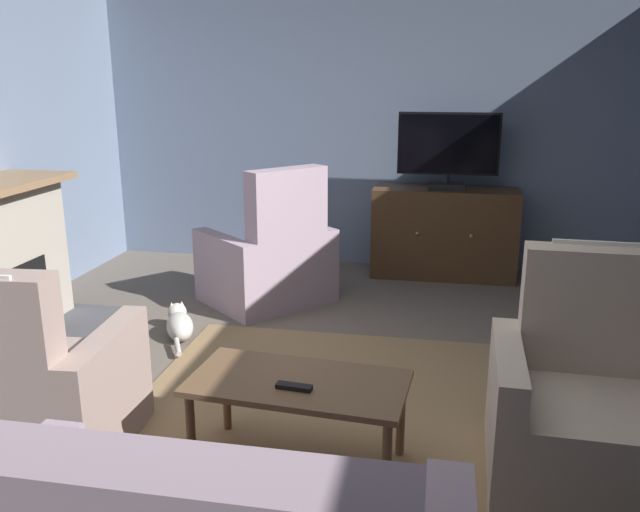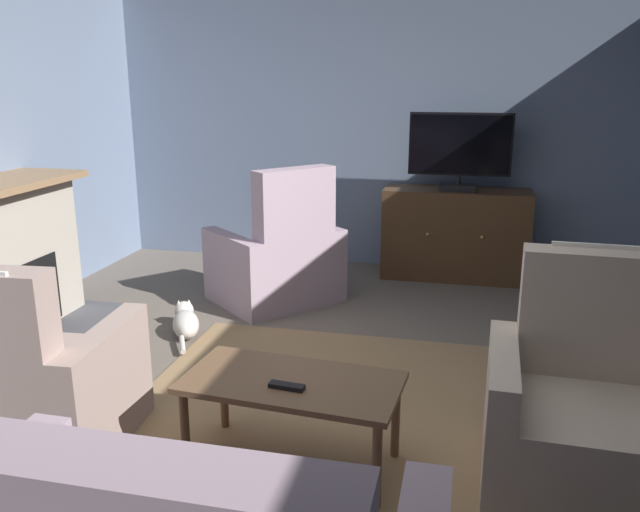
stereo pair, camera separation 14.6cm
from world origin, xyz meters
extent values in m
cube|color=#665B51|center=(0.00, 0.00, -0.02)|extent=(6.00, 6.89, 0.04)
cube|color=slate|center=(0.00, 3.20, 1.37)|extent=(6.00, 0.10, 2.74)
cube|color=#8E704C|center=(0.17, 0.10, 0.01)|extent=(2.39, 2.16, 0.01)
cube|color=#4C4C51|center=(-2.01, 0.52, 0.02)|extent=(0.50, 1.66, 0.04)
cube|color=black|center=(-2.25, 0.52, 0.32)|extent=(0.10, 0.82, 0.52)
cube|color=#352315|center=(0.74, 2.85, 0.03)|extent=(1.29, 0.41, 0.06)
cube|color=#4C331E|center=(0.74, 2.85, 0.43)|extent=(1.35, 0.47, 0.85)
sphere|color=tan|center=(0.49, 2.60, 0.47)|extent=(0.03, 0.03, 0.03)
sphere|color=tan|center=(0.98, 2.60, 0.47)|extent=(0.03, 0.03, 0.03)
cube|color=black|center=(0.74, 2.80, 0.88)|extent=(0.33, 0.20, 0.06)
cylinder|color=black|center=(0.74, 2.80, 0.95)|extent=(0.04, 0.04, 0.08)
cube|color=black|center=(0.74, 2.80, 1.27)|extent=(0.92, 0.05, 0.56)
cube|color=black|center=(0.74, 2.77, 1.27)|extent=(0.88, 0.01, 0.52)
cube|color=brown|center=(0.06, -0.51, 0.45)|extent=(1.08, 0.61, 0.03)
cylinder|color=brown|center=(0.55, -0.34, 0.22)|extent=(0.04, 0.04, 0.43)
cylinder|color=brown|center=(-0.39, -0.26, 0.22)|extent=(0.04, 0.04, 0.43)
cylinder|color=brown|center=(0.51, -0.76, 0.22)|extent=(0.04, 0.04, 0.43)
cylinder|color=brown|center=(-0.43, -0.68, 0.22)|extent=(0.04, 0.04, 0.43)
cube|color=black|center=(0.06, -0.60, 0.47)|extent=(0.17, 0.07, 0.02)
cube|color=#AD93A3|center=(-0.74, 1.84, 0.21)|extent=(1.06, 1.05, 0.43)
cube|color=#AD93A3|center=(-0.50, 1.64, 0.80)|extent=(0.58, 0.64, 0.74)
cube|color=#AD93A3|center=(-1.01, 1.53, 0.31)|extent=(0.70, 0.62, 0.63)
cube|color=#AD93A3|center=(-0.48, 2.15, 0.31)|extent=(0.70, 0.62, 0.63)
cube|color=#A3897F|center=(-1.29, -0.61, 0.23)|extent=(0.72, 0.87, 0.45)
cube|color=#A3897F|center=(-0.90, -0.58, 0.33)|extent=(0.20, 0.83, 0.65)
cube|color=#C6B29E|center=(1.44, -0.37, 0.22)|extent=(0.69, 0.84, 0.44)
cube|color=#C6B29E|center=(1.45, -0.06, 0.75)|extent=(0.67, 0.20, 0.62)
cube|color=#C6B29E|center=(1.04, -0.36, 0.32)|extent=(0.16, 0.82, 0.64)
cube|color=white|center=(1.45, 0.01, 0.96)|extent=(0.41, 0.03, 0.24)
ellipsoid|color=beige|center=(-1.14, 0.90, 0.10)|extent=(0.33, 0.41, 0.19)
sphere|color=beige|center=(-1.25, 1.10, 0.12)|extent=(0.14, 0.14, 0.14)
cone|color=beige|center=(-1.28, 1.08, 0.19)|extent=(0.04, 0.04, 0.04)
cone|color=beige|center=(-1.21, 1.12, 0.19)|extent=(0.04, 0.04, 0.04)
cylinder|color=beige|center=(-1.05, 0.63, 0.06)|extent=(0.13, 0.21, 0.06)
camera|label=1|loc=(0.68, -3.26, 1.86)|focal=36.34mm
camera|label=2|loc=(0.83, -3.23, 1.86)|focal=36.34mm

